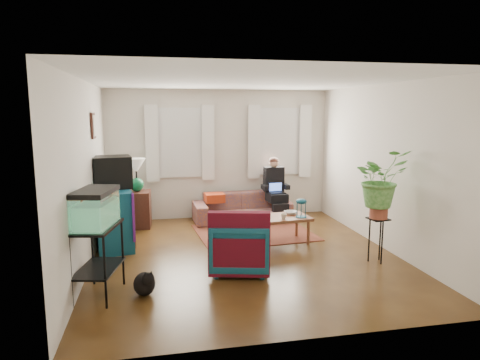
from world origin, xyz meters
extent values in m
cube|color=#4F2B14|center=(0.00, 0.00, 0.00)|extent=(4.50, 5.00, 0.01)
cube|color=white|center=(0.00, 0.00, 2.60)|extent=(4.50, 5.00, 0.01)
cube|color=silver|center=(0.00, 2.50, 1.30)|extent=(4.50, 0.01, 2.60)
cube|color=silver|center=(0.00, -2.50, 1.30)|extent=(4.50, 0.01, 2.60)
cube|color=silver|center=(-2.25, 0.00, 1.30)|extent=(0.01, 5.00, 2.60)
cube|color=silver|center=(2.25, 0.00, 1.30)|extent=(0.01, 5.00, 2.60)
cube|color=white|center=(-0.80, 2.48, 1.55)|extent=(1.08, 0.04, 1.38)
cube|color=white|center=(1.25, 2.48, 1.55)|extent=(1.08, 0.04, 1.38)
cube|color=white|center=(-0.80, 2.40, 1.55)|extent=(1.36, 0.06, 1.50)
cube|color=white|center=(1.25, 2.40, 1.55)|extent=(1.36, 0.06, 1.50)
cube|color=#3D2616|center=(-2.21, 0.85, 1.95)|extent=(0.04, 0.32, 0.40)
cube|color=brown|center=(0.41, 1.15, 0.01)|extent=(2.13, 1.77, 0.01)
imported|color=brown|center=(0.37, 2.05, 0.38)|extent=(1.95, 0.83, 0.75)
cube|color=#3F2517|center=(-1.65, 1.98, 0.34)|extent=(0.50, 0.50, 0.69)
cube|color=#115E69|center=(-1.99, 0.85, 0.48)|extent=(0.69, 1.13, 0.95)
cube|color=black|center=(-1.99, 0.96, 1.21)|extent=(0.66, 0.62, 0.51)
cube|color=black|center=(-2.00, -1.07, 0.43)|extent=(0.58, 0.84, 0.85)
cube|color=#7FD899|center=(-2.00, -1.07, 1.07)|extent=(0.52, 0.76, 0.45)
ellipsoid|color=black|center=(-1.48, -1.16, 0.17)|extent=(0.36, 0.46, 0.34)
imported|color=#11676A|center=(-0.20, -0.60, 0.40)|extent=(0.92, 0.89, 0.80)
cube|color=#9E0A0A|center=(-0.27, -0.89, 0.56)|extent=(0.82, 0.36, 0.66)
cube|color=brown|center=(0.64, 0.50, 0.22)|extent=(1.14, 0.70, 0.45)
imported|color=white|center=(0.40, 0.37, 0.50)|extent=(0.13, 0.13, 0.10)
imported|color=beige|center=(0.70, 0.33, 0.49)|extent=(0.11, 0.11, 0.09)
imported|color=white|center=(0.92, 0.63, 0.47)|extent=(0.23, 0.23, 0.05)
cylinder|color=#B21414|center=(0.33, 0.61, 0.47)|extent=(0.37, 0.37, 0.04)
cube|color=black|center=(1.81, -0.66, 0.33)|extent=(0.32, 0.32, 0.65)
imported|color=#599947|center=(1.81, -0.66, 1.10)|extent=(0.84, 0.75, 0.83)
camera|label=1|loc=(-1.32, -6.12, 2.17)|focal=32.00mm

